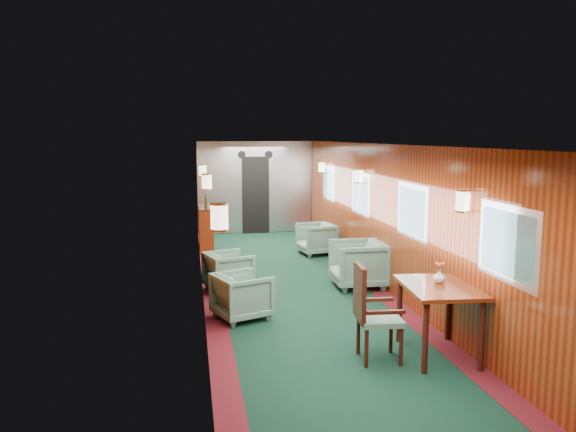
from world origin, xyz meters
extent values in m
plane|color=black|center=(0.00, 0.00, 0.00)|extent=(12.00, 12.00, 0.00)
cube|color=silver|center=(0.00, 0.00, 2.35)|extent=(3.00, 12.00, 0.10)
cube|color=silver|center=(0.00, 0.00, 2.36)|extent=(1.20, 12.00, 0.06)
cube|color=maroon|center=(0.00, 6.00, 1.20)|extent=(3.00, 0.10, 2.40)
cube|color=maroon|center=(0.00, -6.00, 1.20)|extent=(3.00, 0.10, 2.40)
cube|color=maroon|center=(-1.50, 0.00, 1.20)|extent=(0.10, 12.00, 2.40)
cube|color=maroon|center=(1.50, 0.00, 1.20)|extent=(0.10, 12.00, 2.40)
cube|color=#470E15|center=(-1.35, 0.00, 0.00)|extent=(0.30, 12.00, 0.01)
cube|color=#470E15|center=(1.35, 0.00, 0.00)|extent=(0.30, 12.00, 0.01)
cube|color=#B2B4B9|center=(0.00, 5.92, 1.20)|extent=(2.98, 0.12, 2.38)
cube|color=black|center=(0.00, 5.84, 1.00)|extent=(0.70, 0.06, 2.00)
cylinder|color=black|center=(-0.35, 5.85, 2.05)|extent=(0.20, 0.04, 0.20)
cylinder|color=black|center=(0.35, 5.85, 2.05)|extent=(0.20, 0.04, 0.20)
cube|color=silver|center=(1.49, -3.50, 1.45)|extent=(0.02, 1.10, 0.80)
cube|color=slate|center=(1.48, -3.50, 1.45)|extent=(0.01, 0.96, 0.66)
cube|color=silver|center=(1.49, -1.00, 1.45)|extent=(0.02, 1.10, 0.80)
cube|color=slate|center=(1.48, -1.00, 1.45)|extent=(0.01, 0.96, 0.66)
cube|color=silver|center=(1.49, 1.50, 1.45)|extent=(0.02, 1.10, 0.80)
cube|color=slate|center=(1.48, 1.50, 1.45)|extent=(0.01, 0.96, 0.66)
cube|color=silver|center=(1.49, 4.00, 1.45)|extent=(0.02, 1.10, 0.80)
cube|color=slate|center=(1.48, 4.00, 1.45)|extent=(0.01, 0.96, 0.66)
cylinder|color=#FFF1C6|center=(-1.40, -3.50, 1.80)|extent=(0.16, 0.16, 0.24)
cylinder|color=gold|center=(-1.40, -3.50, 1.68)|extent=(0.17, 0.17, 0.02)
cylinder|color=#FFF1C6|center=(1.40, -2.70, 1.80)|extent=(0.16, 0.16, 0.24)
cylinder|color=gold|center=(1.40, -2.70, 1.68)|extent=(0.17, 0.17, 0.02)
cylinder|color=#FFF1C6|center=(-1.40, 0.50, 1.80)|extent=(0.16, 0.16, 0.24)
cylinder|color=gold|center=(-1.40, 0.50, 1.68)|extent=(0.17, 0.17, 0.02)
cylinder|color=#FFF1C6|center=(1.40, 1.30, 1.80)|extent=(0.16, 0.16, 0.24)
cylinder|color=gold|center=(1.40, 1.30, 1.68)|extent=(0.17, 0.17, 0.02)
cylinder|color=#FFF1C6|center=(-1.40, 3.50, 1.80)|extent=(0.16, 0.16, 0.24)
cylinder|color=gold|center=(-1.40, 3.50, 1.68)|extent=(0.17, 0.17, 0.02)
cylinder|color=#FFF1C6|center=(1.40, 4.30, 1.80)|extent=(0.16, 0.16, 0.24)
cylinder|color=gold|center=(1.40, 4.30, 1.68)|extent=(0.17, 0.17, 0.02)
cube|color=maroon|center=(1.13, -2.75, 0.81)|extent=(0.87, 1.17, 0.04)
cylinder|color=#3B150D|center=(0.78, -3.21, 0.40)|extent=(0.07, 0.07, 0.79)
cylinder|color=#3B150D|center=(1.40, -3.26, 0.40)|extent=(0.07, 0.07, 0.79)
cylinder|color=#3B150D|center=(0.85, -2.25, 0.40)|extent=(0.07, 0.07, 0.79)
cylinder|color=#3B150D|center=(1.48, -2.30, 0.40)|extent=(0.07, 0.07, 0.79)
cube|color=#225147|center=(0.42, -2.77, 0.47)|extent=(0.50, 0.50, 0.06)
cube|color=#3B150D|center=(0.18, -2.75, 0.80)|extent=(0.08, 0.43, 0.62)
cube|color=#225147|center=(0.21, -2.75, 0.74)|extent=(0.04, 0.33, 0.37)
cube|color=#3B150D|center=(0.40, -3.00, 0.64)|extent=(0.43, 0.08, 0.04)
cube|color=#3B150D|center=(0.43, -2.53, 0.64)|extent=(0.43, 0.08, 0.04)
cylinder|color=#3B150D|center=(0.21, -2.95, 0.22)|extent=(0.05, 0.05, 0.44)
cylinder|color=#3B150D|center=(0.60, -2.97, 0.22)|extent=(0.05, 0.05, 0.44)
cylinder|color=#3B150D|center=(0.24, -2.56, 0.22)|extent=(0.05, 0.05, 0.44)
cylinder|color=#3B150D|center=(0.63, -2.58, 0.22)|extent=(0.05, 0.05, 0.44)
cube|color=maroon|center=(-1.34, 4.01, 0.47)|extent=(0.31, 1.05, 0.94)
cube|color=#3B150D|center=(-1.33, 4.01, 0.94)|extent=(0.33, 1.07, 0.02)
cylinder|color=#24482C|center=(-1.32, 3.75, 1.06)|extent=(0.07, 0.07, 0.22)
cylinder|color=#24482C|center=(-1.32, 4.11, 1.09)|extent=(0.06, 0.06, 0.28)
cylinder|color=gold|center=(-1.32, 4.32, 1.04)|extent=(0.08, 0.08, 0.18)
imported|color=silver|center=(1.18, -2.64, 0.91)|extent=(0.17, 0.17, 0.15)
imported|color=#225147|center=(-0.98, -1.03, 0.32)|extent=(0.92, 0.91, 0.65)
imported|color=#225147|center=(-1.07, 0.44, 0.32)|extent=(0.88, 0.87, 0.64)
imported|color=#225147|center=(1.09, 0.28, 0.39)|extent=(0.88, 0.86, 0.79)
imported|color=#225147|center=(0.98, 2.99, 0.33)|extent=(0.84, 0.83, 0.67)
camera|label=1|loc=(-1.65, -8.61, 2.54)|focal=35.00mm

